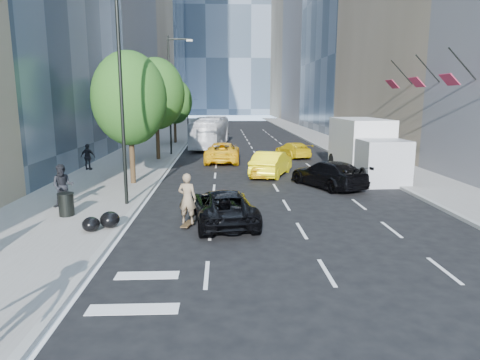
{
  "coord_description": "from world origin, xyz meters",
  "views": [
    {
      "loc": [
        -2.02,
        -15.62,
        5.01
      ],
      "look_at": [
        -1.28,
        2.09,
        1.6
      ],
      "focal_mm": 32.0,
      "sensor_mm": 36.0,
      "label": 1
    }
  ],
  "objects_px": {
    "black_sedan_mercedes": "(328,174)",
    "trash_can": "(66,205)",
    "box_truck": "(366,148)",
    "black_sedan_lincoln": "(223,207)",
    "city_bus": "(211,132)",
    "skateboarder": "(187,202)"
  },
  "relations": [
    {
      "from": "black_sedan_mercedes",
      "to": "trash_can",
      "type": "height_order",
      "value": "black_sedan_mercedes"
    },
    {
      "from": "box_truck",
      "to": "trash_can",
      "type": "bearing_deg",
      "value": -151.35
    },
    {
      "from": "black_sedan_lincoln",
      "to": "black_sedan_mercedes",
      "type": "height_order",
      "value": "black_sedan_mercedes"
    },
    {
      "from": "black_sedan_mercedes",
      "to": "black_sedan_lincoln",
      "type": "bearing_deg",
      "value": 24.31
    },
    {
      "from": "box_truck",
      "to": "city_bus",
      "type": "bearing_deg",
      "value": 119.49
    },
    {
      "from": "black_sedan_lincoln",
      "to": "city_bus",
      "type": "xyz_separation_m",
      "value": [
        -1.2,
        27.12,
        0.86
      ]
    },
    {
      "from": "skateboarder",
      "to": "box_truck",
      "type": "xyz_separation_m",
      "value": [
        10.59,
        10.64,
        0.86
      ]
    },
    {
      "from": "city_bus",
      "to": "box_truck",
      "type": "height_order",
      "value": "box_truck"
    },
    {
      "from": "skateboarder",
      "to": "black_sedan_mercedes",
      "type": "distance_m",
      "value": 10.38
    },
    {
      "from": "skateboarder",
      "to": "city_bus",
      "type": "distance_m",
      "value": 27.58
    },
    {
      "from": "black_sedan_mercedes",
      "to": "box_truck",
      "type": "xyz_separation_m",
      "value": [
        3.21,
        3.35,
        1.1
      ]
    },
    {
      "from": "city_bus",
      "to": "trash_can",
      "type": "bearing_deg",
      "value": -94.96
    },
    {
      "from": "black_sedan_mercedes",
      "to": "box_truck",
      "type": "height_order",
      "value": "box_truck"
    },
    {
      "from": "trash_can",
      "to": "skateboarder",
      "type": "bearing_deg",
      "value": -14.14
    },
    {
      "from": "city_bus",
      "to": "black_sedan_lincoln",
      "type": "bearing_deg",
      "value": -80.91
    },
    {
      "from": "box_truck",
      "to": "trash_can",
      "type": "height_order",
      "value": "box_truck"
    },
    {
      "from": "black_sedan_mercedes",
      "to": "trash_can",
      "type": "bearing_deg",
      "value": 0.98
    },
    {
      "from": "skateboarder",
      "to": "box_truck",
      "type": "bearing_deg",
      "value": -120.94
    },
    {
      "from": "black_sedan_lincoln",
      "to": "box_truck",
      "type": "relative_size",
      "value": 0.64
    },
    {
      "from": "skateboarder",
      "to": "city_bus",
      "type": "height_order",
      "value": "city_bus"
    },
    {
      "from": "skateboarder",
      "to": "trash_can",
      "type": "bearing_deg",
      "value": -0.23
    },
    {
      "from": "skateboarder",
      "to": "black_sedan_lincoln",
      "type": "distance_m",
      "value": 1.51
    }
  ]
}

